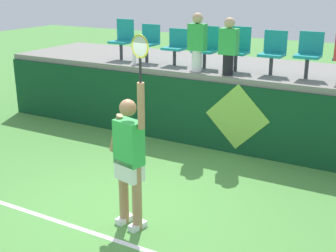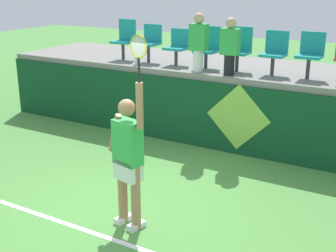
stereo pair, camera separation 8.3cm
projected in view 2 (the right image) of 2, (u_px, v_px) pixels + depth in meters
The scene contains 17 objects.
ground_plane at pixel (122, 208), 6.68m from camera, with size 40.00×40.00×0.00m, color #519342.
court_back_wall at pixel (208, 114), 8.89m from camera, with size 10.30×0.20×1.34m, color #0F4223.
spectator_platform at pixel (233, 68), 9.63m from camera, with size 10.30×2.43×0.12m, color gray.
court_baseline_stripe at pixel (88, 231), 6.05m from camera, with size 9.27×0.08×0.01m, color white.
tennis_player at pixel (128, 157), 5.89m from camera, with size 0.74×0.34×2.60m.
tennis_ball at pixel (125, 205), 6.69m from camera, with size 0.07×0.07×0.07m, color #D1E533.
water_bottle at pixel (136, 59), 9.55m from camera, with size 0.07×0.07×0.28m, color white.
stadium_chair_0 at pixel (125, 38), 10.16m from camera, with size 0.44×0.42×0.88m.
stadium_chair_1 at pixel (150, 41), 9.84m from camera, with size 0.44×0.42×0.80m.
stadium_chair_2 at pixel (178, 45), 9.53m from camera, with size 0.44×0.42×0.75m.
stadium_chair_3 at pixel (208, 46), 9.20m from camera, with size 0.44×0.42×0.83m.
stadium_chair_4 at pixel (239, 48), 8.87m from camera, with size 0.44×0.42×0.86m.
stadium_chair_5 at pixel (275, 51), 8.53m from camera, with size 0.44×0.42×0.82m.
stadium_chair_6 at pixel (310, 52), 8.21m from camera, with size 0.44×0.42×0.83m.
spectator_1 at pixel (199, 41), 8.80m from camera, with size 0.34×0.21×1.13m.
spectator_2 at pixel (230, 46), 8.45m from camera, with size 0.34×0.20×1.07m.
wall_signage_mount at pixel (236, 154), 8.70m from camera, with size 1.27×0.01×1.37m.
Camera 2 is at (3.58, -4.83, 3.22)m, focal length 48.53 mm.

